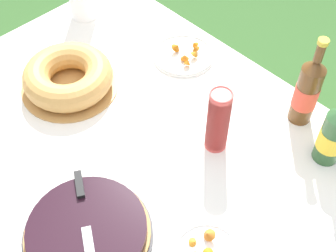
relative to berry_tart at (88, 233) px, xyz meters
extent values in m
cube|color=#A87A47|center=(-0.05, 0.33, -0.05)|extent=(1.78, 1.15, 0.03)
cylinder|color=#A87A47|center=(-0.88, 0.84, -0.40)|extent=(0.06, 0.06, 0.67)
cube|color=white|center=(-0.05, 0.33, -0.03)|extent=(1.79, 1.16, 0.00)
cube|color=white|center=(-0.05, 0.91, -0.08)|extent=(1.79, 0.00, 0.10)
cube|color=white|center=(-0.95, 0.33, -0.08)|extent=(0.00, 1.16, 0.10)
cylinder|color=#38383D|center=(0.00, 0.00, -0.02)|extent=(0.37, 0.37, 0.02)
cylinder|color=#B78447|center=(0.00, 0.00, 0.00)|extent=(0.36, 0.36, 0.01)
cylinder|color=black|center=(0.00, 0.00, 0.02)|extent=(0.34, 0.34, 0.03)
cube|color=black|center=(-0.12, 0.07, 0.04)|extent=(0.09, 0.06, 0.01)
cylinder|color=#B78447|center=(-0.52, 0.32, -0.02)|extent=(0.35, 0.35, 0.01)
torus|color=tan|center=(-0.52, 0.32, 0.03)|extent=(0.32, 0.32, 0.10)
cylinder|color=#E04C47|center=(0.03, 0.50, 0.02)|extent=(0.07, 0.07, 0.09)
cylinder|color=#E04C47|center=(0.03, 0.50, 0.03)|extent=(0.07, 0.07, 0.09)
cylinder|color=#E04C47|center=(0.03, 0.50, 0.05)|extent=(0.07, 0.07, 0.09)
cylinder|color=#E04C47|center=(0.03, 0.50, 0.06)|extent=(0.07, 0.07, 0.09)
cylinder|color=#E04C47|center=(0.03, 0.50, 0.07)|extent=(0.07, 0.07, 0.09)
cylinder|color=#E04C47|center=(0.03, 0.50, 0.08)|extent=(0.07, 0.07, 0.09)
cylinder|color=#E04C47|center=(0.03, 0.50, 0.10)|extent=(0.07, 0.07, 0.09)
cylinder|color=#E04C47|center=(0.03, 0.50, 0.11)|extent=(0.07, 0.07, 0.09)
cylinder|color=#E04C47|center=(0.03, 0.50, 0.12)|extent=(0.07, 0.07, 0.09)
cylinder|color=#E04C47|center=(0.03, 0.50, 0.14)|extent=(0.07, 0.07, 0.09)
cylinder|color=#E04C47|center=(0.03, 0.50, 0.15)|extent=(0.07, 0.07, 0.09)
cylinder|color=#E04C47|center=(0.03, 0.50, 0.16)|extent=(0.07, 0.07, 0.09)
torus|color=#E04C47|center=(0.03, 0.50, 0.21)|extent=(0.07, 0.07, 0.01)
cylinder|color=#2D562D|center=(0.31, 0.72, 0.07)|extent=(0.08, 0.08, 0.19)
cylinder|color=yellow|center=(0.31, 0.72, 0.06)|extent=(0.08, 0.08, 0.07)
cylinder|color=brown|center=(0.15, 0.80, 0.09)|extent=(0.08, 0.08, 0.23)
cylinder|color=#E54C38|center=(0.15, 0.80, 0.08)|extent=(0.08, 0.08, 0.09)
cone|color=brown|center=(0.15, 0.80, 0.22)|extent=(0.08, 0.08, 0.04)
cylinder|color=brown|center=(0.15, 0.80, 0.27)|extent=(0.03, 0.03, 0.06)
cylinder|color=gold|center=(0.15, 0.80, 0.31)|extent=(0.03, 0.03, 0.02)
cylinder|color=white|center=(-0.35, 0.74, -0.02)|extent=(0.24, 0.24, 0.01)
torus|color=white|center=(-0.35, 0.74, -0.01)|extent=(0.24, 0.24, 0.01)
cone|color=#A95A10|center=(-0.33, 0.78, 0.00)|extent=(0.04, 0.04, 0.03)
cone|color=#A9530C|center=(-0.29, 0.70, 0.00)|extent=(0.03, 0.04, 0.03)
cone|color=#CB690D|center=(-0.34, 0.79, 0.01)|extent=(0.04, 0.04, 0.03)
cone|color=#C36315|center=(-0.32, 0.72, 0.00)|extent=(0.04, 0.04, 0.02)
cone|color=#BF741A|center=(-0.30, 0.76, 0.01)|extent=(0.03, 0.04, 0.03)
cone|color=#BA5F10|center=(-0.38, 0.73, 0.01)|extent=(0.05, 0.05, 0.04)
cone|color=#CA6C22|center=(0.24, 0.24, 0.01)|extent=(0.05, 0.05, 0.04)
cone|color=orange|center=(0.23, 0.20, -0.01)|extent=(0.04, 0.04, 0.03)
camera|label=1|loc=(0.59, -0.26, 1.20)|focal=50.00mm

